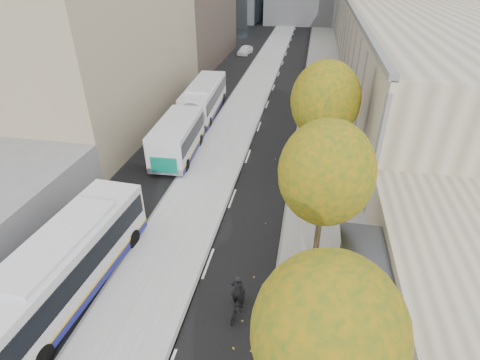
% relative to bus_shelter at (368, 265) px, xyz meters
% --- Properties ---
extents(bus_platform, '(4.25, 150.00, 0.15)m').
position_rel_bus_shelter_xyz_m(bus_platform, '(-9.56, 24.04, -2.11)').
color(bus_platform, '#A3A3A3').
rests_on(bus_platform, ground).
extents(sidewalk, '(4.75, 150.00, 0.08)m').
position_rel_bus_shelter_xyz_m(sidewalk, '(-1.56, 24.04, -2.15)').
color(sidewalk, gray).
rests_on(sidewalk, ground).
extents(building_tan, '(18.00, 92.00, 8.00)m').
position_rel_bus_shelter_xyz_m(building_tan, '(9.81, 53.04, 1.81)').
color(building_tan, gray).
rests_on(building_tan, ground).
extents(bus_shelter, '(1.90, 4.40, 2.53)m').
position_rel_bus_shelter_xyz_m(bus_shelter, '(0.00, 0.00, 0.00)').
color(bus_shelter, '#383A3F').
rests_on(bus_shelter, sidewalk).
extents(tree_b, '(4.00, 4.00, 6.97)m').
position_rel_bus_shelter_xyz_m(tree_b, '(-2.09, -5.96, 2.85)').
color(tree_b, '#2E2113').
rests_on(tree_b, sidewalk).
extents(tree_c, '(4.20, 4.20, 7.28)m').
position_rel_bus_shelter_xyz_m(tree_c, '(-2.09, 2.04, 3.06)').
color(tree_c, '#2E2113').
rests_on(tree_c, sidewalk).
extents(tree_d, '(4.40, 4.40, 7.60)m').
position_rel_bus_shelter_xyz_m(tree_d, '(-2.09, 11.04, 3.28)').
color(tree_d, '#2E2113').
rests_on(tree_d, sidewalk).
extents(bus_far, '(3.47, 17.70, 2.93)m').
position_rel_bus_shelter_xyz_m(bus_far, '(-12.83, 17.31, -0.59)').
color(bus_far, silver).
rests_on(bus_far, ground).
extents(cyclist, '(0.77, 1.82, 2.25)m').
position_rel_bus_shelter_xyz_m(cyclist, '(-5.27, -1.69, -1.35)').
color(cyclist, black).
rests_on(cyclist, ground).
extents(distant_car, '(2.22, 4.22, 1.37)m').
position_rel_bus_shelter_xyz_m(distant_car, '(-13.67, 47.49, -1.50)').
color(distant_car, white).
rests_on(distant_car, ground).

